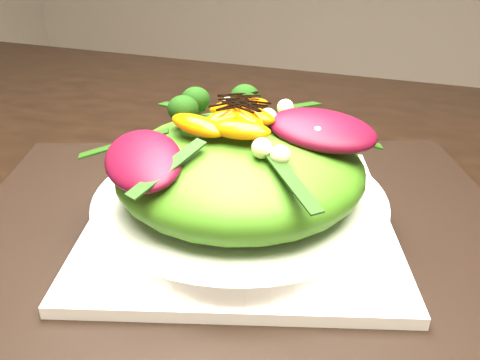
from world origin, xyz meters
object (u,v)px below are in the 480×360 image
(dining_table, at_px, (231,178))
(placemat, at_px, (240,224))
(plate_base, at_px, (240,217))
(lettuce_mound, at_px, (240,169))
(orange_segment, at_px, (250,114))
(salad_bowl, at_px, (240,203))

(dining_table, relative_size, placemat, 3.03)
(plate_base, bearing_deg, lettuce_mound, 0.00)
(placemat, height_order, orange_segment, orange_segment)
(placemat, xyz_separation_m, orange_segment, (0.00, 0.02, 0.11))
(dining_table, relative_size, salad_bowl, 5.82)
(orange_segment, bearing_deg, plate_base, -93.55)
(plate_base, bearing_deg, salad_bowl, 0.00)
(placemat, bearing_deg, salad_bowl, 180.00)
(lettuce_mound, xyz_separation_m, orange_segment, (0.00, 0.02, 0.05))
(plate_base, xyz_separation_m, orange_segment, (0.00, 0.02, 0.10))
(placemat, xyz_separation_m, plate_base, (-0.00, 0.00, 0.01))
(plate_base, distance_m, orange_segment, 0.10)
(placemat, distance_m, orange_segment, 0.11)
(plate_base, bearing_deg, orange_segment, 86.45)
(plate_base, relative_size, orange_segment, 5.10)
(salad_bowl, bearing_deg, placemat, 0.00)
(salad_bowl, relative_size, orange_segment, 4.99)
(salad_bowl, bearing_deg, plate_base, 0.00)
(placemat, height_order, lettuce_mound, lettuce_mound)
(plate_base, xyz_separation_m, salad_bowl, (0.00, 0.00, 0.02))
(lettuce_mound, height_order, orange_segment, orange_segment)
(orange_segment, bearing_deg, dining_table, 120.35)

